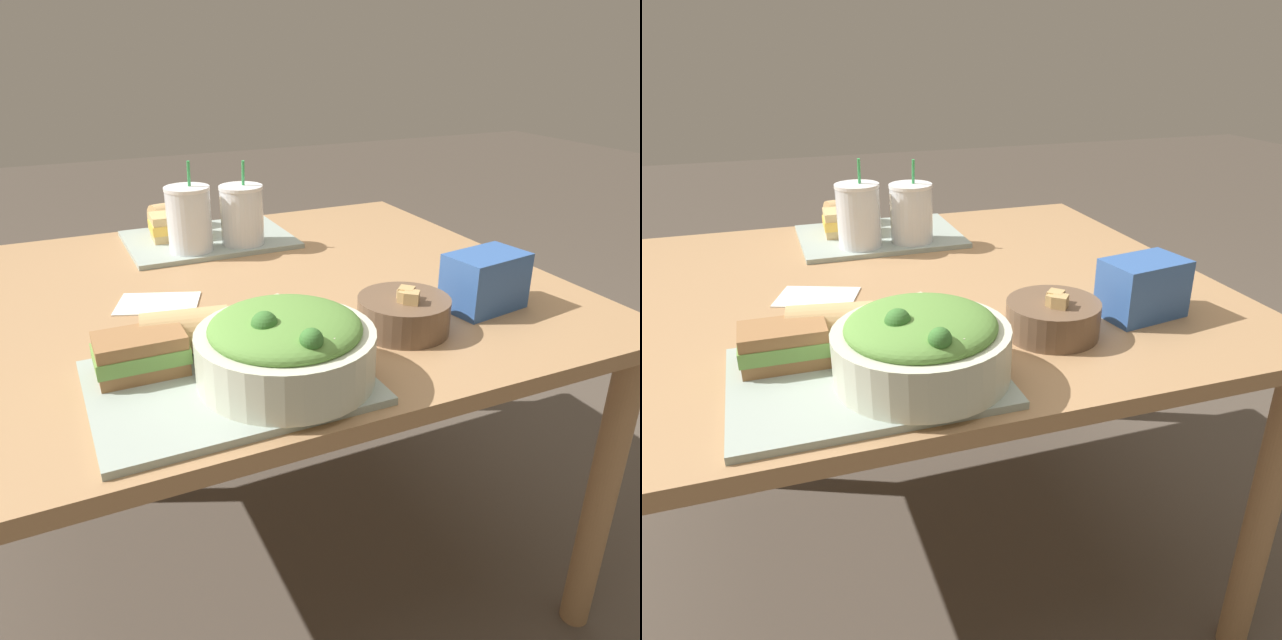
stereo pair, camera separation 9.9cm
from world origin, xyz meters
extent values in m
plane|color=#4C4238|center=(0.00, 0.00, 0.00)|extent=(12.00, 12.00, 0.00)
cube|color=#A37A51|center=(0.00, 0.00, 0.71)|extent=(1.26, 1.09, 0.03)
cylinder|color=#A37A51|center=(0.57, -0.48, 0.35)|extent=(0.06, 0.06, 0.69)
cylinder|color=#A37A51|center=(-0.57, 0.48, 0.35)|extent=(0.06, 0.06, 0.69)
cylinder|color=#A37A51|center=(0.57, 0.48, 0.35)|extent=(0.06, 0.06, 0.69)
cube|color=#99A89E|center=(-0.16, -0.37, 0.73)|extent=(0.40, 0.31, 0.01)
cube|color=#99A89E|center=(0.01, 0.35, 0.73)|extent=(0.40, 0.31, 0.01)
cylinder|color=beige|center=(-0.08, -0.40, 0.77)|extent=(0.27, 0.27, 0.08)
ellipsoid|color=#5B8E3D|center=(-0.08, -0.40, 0.82)|extent=(0.23, 0.23, 0.05)
sphere|color=#38702D|center=(-0.11, -0.40, 0.83)|extent=(0.03, 0.03, 0.03)
sphere|color=#38702D|center=(-0.12, -0.42, 0.84)|extent=(0.04, 0.04, 0.04)
sphere|color=#38702D|center=(-0.08, -0.49, 0.84)|extent=(0.03, 0.03, 0.03)
cube|color=beige|center=(-0.12, -0.43, 0.83)|extent=(0.06, 0.06, 0.01)
cube|color=beige|center=(-0.06, -0.34, 0.83)|extent=(0.05, 0.06, 0.01)
cube|color=beige|center=(-0.04, -0.46, 0.83)|extent=(0.06, 0.06, 0.01)
cylinder|color=brown|center=(0.18, -0.31, 0.75)|extent=(0.16, 0.16, 0.06)
cylinder|color=brown|center=(0.18, -0.31, 0.78)|extent=(0.15, 0.15, 0.01)
cube|color=tan|center=(0.18, -0.31, 0.79)|extent=(0.04, 0.04, 0.03)
cube|color=tan|center=(0.17, -0.33, 0.79)|extent=(0.03, 0.03, 0.02)
cube|color=tan|center=(0.18, -0.31, 0.79)|extent=(0.02, 0.02, 0.02)
cube|color=tan|center=(0.18, -0.33, 0.79)|extent=(0.04, 0.04, 0.03)
cube|color=tan|center=(0.17, -0.32, 0.79)|extent=(0.02, 0.02, 0.02)
cube|color=olive|center=(-0.27, -0.29, 0.75)|extent=(0.13, 0.08, 0.02)
cube|color=#6B9E47|center=(-0.27, -0.29, 0.77)|extent=(0.14, 0.09, 0.02)
cube|color=olive|center=(-0.27, -0.29, 0.79)|extent=(0.13, 0.08, 0.02)
cylinder|color=tan|center=(-0.20, -0.26, 0.77)|extent=(0.15, 0.09, 0.07)
cylinder|color=beige|center=(-0.13, -0.27, 0.77)|extent=(0.02, 0.07, 0.07)
cube|color=tan|center=(-0.06, 0.38, 0.75)|extent=(0.13, 0.09, 0.02)
cube|color=#EFB742|center=(-0.06, 0.38, 0.77)|extent=(0.14, 0.09, 0.02)
cube|color=tan|center=(-0.06, 0.38, 0.79)|extent=(0.13, 0.09, 0.02)
cylinder|color=tan|center=(-0.05, 0.47, 0.77)|extent=(0.14, 0.10, 0.07)
cylinder|color=beige|center=(0.01, 0.48, 0.77)|extent=(0.02, 0.07, 0.07)
cylinder|color=silver|center=(-0.06, 0.27, 0.81)|extent=(0.10, 0.10, 0.14)
cylinder|color=black|center=(-0.06, 0.27, 0.80)|extent=(0.09, 0.09, 0.12)
cylinder|color=white|center=(-0.06, 0.27, 0.88)|extent=(0.11, 0.11, 0.01)
cylinder|color=green|center=(-0.05, 0.27, 0.91)|extent=(0.01, 0.02, 0.07)
cylinder|color=silver|center=(0.07, 0.27, 0.80)|extent=(0.10, 0.10, 0.14)
cylinder|color=#701E47|center=(0.07, 0.27, 0.79)|extent=(0.09, 0.09, 0.11)
cylinder|color=white|center=(0.07, 0.27, 0.87)|extent=(0.11, 0.11, 0.01)
cylinder|color=green|center=(0.08, 0.27, 0.90)|extent=(0.01, 0.02, 0.07)
cube|color=#335BA3|center=(0.37, -0.29, 0.78)|extent=(0.16, 0.12, 0.11)
cube|color=white|center=(-0.19, -0.01, 0.72)|extent=(0.18, 0.16, 0.00)
camera|label=1|loc=(-0.38, -1.16, 1.20)|focal=35.00mm
camera|label=2|loc=(-0.29, -1.20, 1.20)|focal=35.00mm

